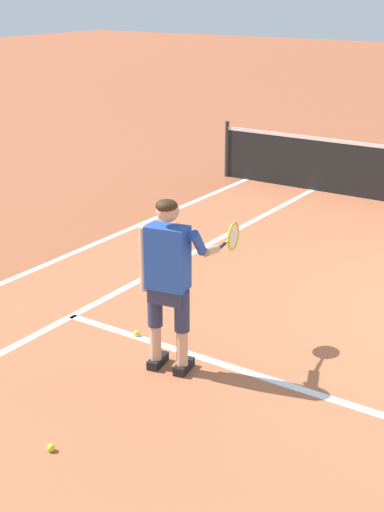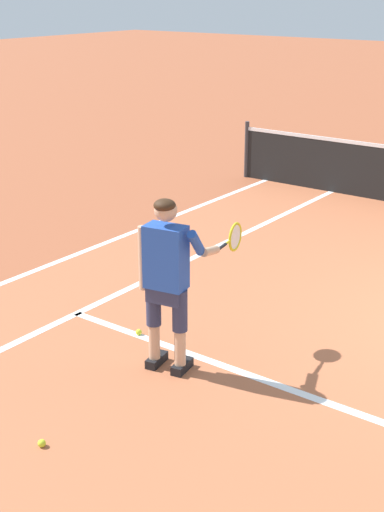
% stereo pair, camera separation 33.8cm
% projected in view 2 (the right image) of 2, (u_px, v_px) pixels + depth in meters
% --- Properties ---
extents(line_singles_left, '(0.10, 9.82, 0.01)m').
position_uv_depth(line_singles_left, '(160.00, 274.00, 9.27)').
color(line_singles_left, white).
rests_on(line_singles_left, ground).
extents(line_doubles_left, '(0.10, 9.82, 0.01)m').
position_uv_depth(line_doubles_left, '(83.00, 252.00, 10.04)').
color(line_doubles_left, white).
rests_on(line_doubles_left, ground).
extents(tennis_player, '(0.59, 1.19, 1.71)m').
position_uv_depth(tennis_player, '(168.00, 274.00, 6.65)').
color(tennis_player, black).
rests_on(tennis_player, ground).
extents(tennis_ball_near_feet, '(0.07, 0.07, 0.07)m').
position_uv_depth(tennis_ball_near_feet, '(42.00, 443.00, 5.79)').
color(tennis_ball_near_feet, '#CCE02D').
rests_on(tennis_ball_near_feet, ground).
extents(tennis_ball_by_baseline, '(0.07, 0.07, 0.07)m').
position_uv_depth(tennis_ball_by_baseline, '(139.00, 332.00, 7.65)').
color(tennis_ball_by_baseline, '#CCE02D').
rests_on(tennis_ball_by_baseline, ground).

